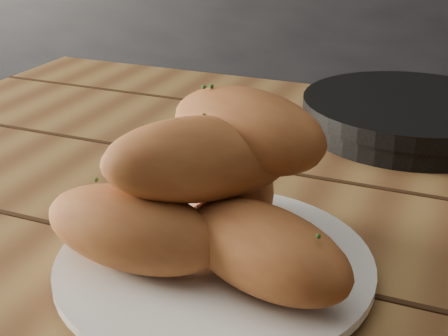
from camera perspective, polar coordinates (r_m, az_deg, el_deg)
counter at (r=2.16m, az=1.74°, el=8.00°), size 2.80×0.60×0.90m
table at (r=0.65m, az=15.76°, el=-13.93°), size 1.42×0.92×0.75m
plate at (r=0.52m, az=-0.86°, el=-8.95°), size 0.26×0.26×0.02m
bread_rolls at (r=0.49m, az=-0.93°, el=-2.26°), size 0.27×0.22×0.14m
skillet at (r=0.86m, az=16.76°, el=4.63°), size 0.40×0.28×0.05m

